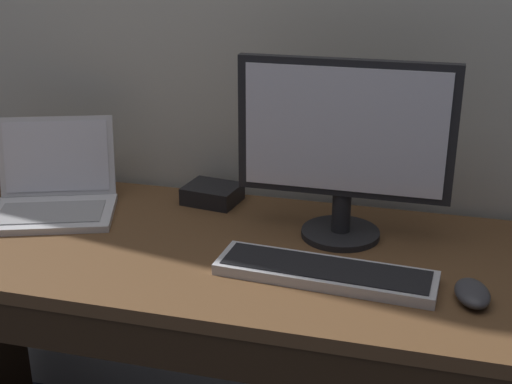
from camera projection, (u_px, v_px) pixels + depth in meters
desk at (208, 329)px, 1.67m from camera, size 1.56×0.64×0.79m
laptop_silver at (53, 196)px, 1.77m from camera, size 0.37×0.35×0.22m
external_monitor at (344, 144)px, 1.55m from camera, size 0.49×0.19×0.42m
wired_keyboard at (325, 273)px, 1.45m from camera, size 0.47×0.16×0.03m
computer_mouse at (472, 293)px, 1.35m from camera, size 0.09×0.12×0.04m
external_drive_box at (212, 194)px, 1.84m from camera, size 0.15×0.13×0.05m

